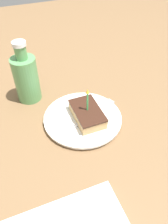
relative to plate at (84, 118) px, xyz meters
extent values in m
cube|color=brown|center=(0.00, 0.02, -0.03)|extent=(2.40, 2.40, 0.04)
cylinder|color=white|center=(0.00, 0.00, 0.00)|extent=(0.24, 0.24, 0.02)
cylinder|color=white|center=(0.00, 0.00, 0.00)|extent=(0.25, 0.25, 0.01)
cube|color=tan|center=(0.01, -0.01, 0.02)|extent=(0.08, 0.13, 0.03)
cube|color=#381E14|center=(0.01, -0.01, 0.04)|extent=(0.08, 0.13, 0.01)
cylinder|color=#4CBF66|center=(0.01, -0.01, 0.08)|extent=(0.01, 0.01, 0.06)
cone|color=yellow|center=(0.01, -0.01, 0.11)|extent=(0.01, 0.01, 0.01)
cube|color=silver|center=(0.02, -0.01, 0.01)|extent=(0.12, 0.06, 0.00)
cube|color=silver|center=(0.09, 0.02, 0.01)|extent=(0.05, 0.04, 0.00)
cylinder|color=#599959|center=(-0.14, 0.18, 0.07)|extent=(0.08, 0.08, 0.16)
cylinder|color=#599959|center=(-0.14, 0.18, 0.17)|extent=(0.04, 0.04, 0.04)
cylinder|color=white|center=(-0.14, 0.18, 0.20)|extent=(0.04, 0.04, 0.01)
camera|label=1|loc=(-0.18, -0.46, 0.49)|focal=35.00mm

